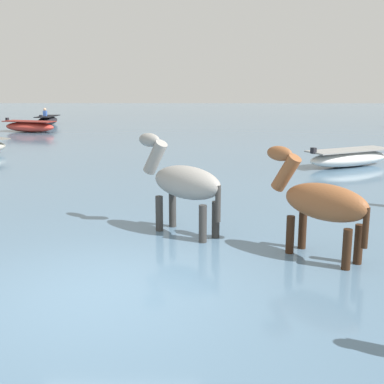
{
  "coord_description": "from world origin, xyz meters",
  "views": [
    {
      "loc": [
        1.21,
        -6.09,
        3.01
      ],
      "look_at": [
        1.08,
        3.66,
        0.84
      ],
      "focal_mm": 47.19,
      "sensor_mm": 36.0,
      "label": 1
    }
  ],
  "objects_px": {
    "boat_near_starboard": "(48,120)",
    "horse_lead_chestnut": "(321,204)",
    "horse_trailing_grey": "(183,185)",
    "boat_far_offshore": "(30,126)",
    "boat_distant_west": "(349,158)"
  },
  "relations": [
    {
      "from": "boat_near_starboard",
      "to": "boat_far_offshore",
      "type": "bearing_deg",
      "value": -85.6
    },
    {
      "from": "boat_far_offshore",
      "to": "boat_distant_west",
      "type": "relative_size",
      "value": 0.98
    },
    {
      "from": "horse_lead_chestnut",
      "to": "boat_distant_west",
      "type": "xyz_separation_m",
      "value": [
        2.9,
        8.43,
        -0.56
      ]
    },
    {
      "from": "boat_distant_west",
      "to": "boat_near_starboard",
      "type": "height_order",
      "value": "boat_near_starboard"
    },
    {
      "from": "horse_lead_chestnut",
      "to": "horse_trailing_grey",
      "type": "bearing_deg",
      "value": 150.1
    },
    {
      "from": "boat_near_starboard",
      "to": "boat_distant_west",
      "type": "bearing_deg",
      "value": -47.14
    },
    {
      "from": "horse_lead_chestnut",
      "to": "horse_trailing_grey",
      "type": "relative_size",
      "value": 0.96
    },
    {
      "from": "horse_trailing_grey",
      "to": "boat_near_starboard",
      "type": "bearing_deg",
      "value": 111.96
    },
    {
      "from": "boat_far_offshore",
      "to": "boat_near_starboard",
      "type": "bearing_deg",
      "value": 94.4
    },
    {
      "from": "horse_trailing_grey",
      "to": "boat_near_starboard",
      "type": "relative_size",
      "value": 0.84
    },
    {
      "from": "boat_distant_west",
      "to": "boat_near_starboard",
      "type": "relative_size",
      "value": 1.25
    },
    {
      "from": "boat_near_starboard",
      "to": "horse_lead_chestnut",
      "type": "bearing_deg",
      "value": -64.73
    },
    {
      "from": "horse_trailing_grey",
      "to": "boat_distant_west",
      "type": "xyz_separation_m",
      "value": [
        5.01,
        7.22,
        -0.61
      ]
    },
    {
      "from": "horse_lead_chestnut",
      "to": "boat_near_starboard",
      "type": "height_order",
      "value": "horse_lead_chestnut"
    },
    {
      "from": "horse_lead_chestnut",
      "to": "boat_near_starboard",
      "type": "relative_size",
      "value": 0.81
    }
  ]
}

